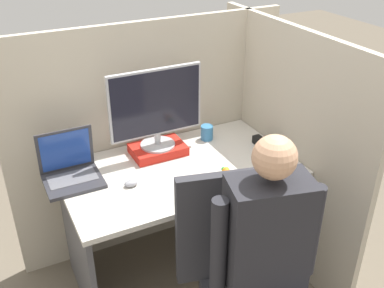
{
  "coord_description": "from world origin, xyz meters",
  "views": [
    {
      "loc": [
        -0.91,
        -1.6,
        2.1
      ],
      "look_at": [
        -0.01,
        0.19,
        1.0
      ],
      "focal_mm": 42.0,
      "sensor_mm": 36.0,
      "label": 1
    }
  ],
  "objects_px": {
    "monitor": "(156,106)",
    "office_chair": "(243,281)",
    "coffee_mug": "(207,133)",
    "carrot_toy": "(231,176)",
    "stapler": "(262,144)",
    "laptop": "(71,171)",
    "paper_box": "(158,149)",
    "person": "(273,260)"
  },
  "relations": [
    {
      "from": "carrot_toy",
      "to": "coffee_mug",
      "type": "height_order",
      "value": "coffee_mug"
    },
    {
      "from": "monitor",
      "to": "laptop",
      "type": "height_order",
      "value": "monitor"
    },
    {
      "from": "stapler",
      "to": "office_chair",
      "type": "relative_size",
      "value": 0.15
    },
    {
      "from": "carrot_toy",
      "to": "person",
      "type": "height_order",
      "value": "person"
    },
    {
      "from": "person",
      "to": "coffee_mug",
      "type": "bearing_deg",
      "value": 75.82
    },
    {
      "from": "paper_box",
      "to": "coffee_mug",
      "type": "bearing_deg",
      "value": 4.88
    },
    {
      "from": "office_chair",
      "to": "paper_box",
      "type": "bearing_deg",
      "value": 92.08
    },
    {
      "from": "stapler",
      "to": "laptop",
      "type": "bearing_deg",
      "value": 172.05
    },
    {
      "from": "stapler",
      "to": "person",
      "type": "xyz_separation_m",
      "value": [
        -0.53,
        -0.85,
        -0.01
      ]
    },
    {
      "from": "office_chair",
      "to": "person",
      "type": "relative_size",
      "value": 0.79
    },
    {
      "from": "paper_box",
      "to": "stapler",
      "type": "bearing_deg",
      "value": -19.69
    },
    {
      "from": "laptop",
      "to": "stapler",
      "type": "bearing_deg",
      "value": -7.95
    },
    {
      "from": "paper_box",
      "to": "office_chair",
      "type": "distance_m",
      "value": 0.96
    },
    {
      "from": "carrot_toy",
      "to": "office_chair",
      "type": "height_order",
      "value": "office_chair"
    },
    {
      "from": "office_chair",
      "to": "person",
      "type": "distance_m",
      "value": 0.28
    },
    {
      "from": "office_chair",
      "to": "coffee_mug",
      "type": "xyz_separation_m",
      "value": [
        0.31,
        0.95,
        0.27
      ]
    },
    {
      "from": "coffee_mug",
      "to": "person",
      "type": "bearing_deg",
      "value": -104.18
    },
    {
      "from": "paper_box",
      "to": "person",
      "type": "height_order",
      "value": "person"
    },
    {
      "from": "laptop",
      "to": "office_chair",
      "type": "height_order",
      "value": "office_chair"
    },
    {
      "from": "paper_box",
      "to": "person",
      "type": "relative_size",
      "value": 0.24
    },
    {
      "from": "monitor",
      "to": "carrot_toy",
      "type": "relative_size",
      "value": 3.79
    },
    {
      "from": "monitor",
      "to": "stapler",
      "type": "height_order",
      "value": "monitor"
    },
    {
      "from": "monitor",
      "to": "office_chair",
      "type": "xyz_separation_m",
      "value": [
        0.03,
        -0.92,
        -0.53
      ]
    },
    {
      "from": "laptop",
      "to": "office_chair",
      "type": "distance_m",
      "value": 1.07
    },
    {
      "from": "laptop",
      "to": "carrot_toy",
      "type": "xyz_separation_m",
      "value": [
        0.77,
        -0.38,
        -0.03
      ]
    },
    {
      "from": "laptop",
      "to": "coffee_mug",
      "type": "height_order",
      "value": "laptop"
    },
    {
      "from": "paper_box",
      "to": "office_chair",
      "type": "xyz_separation_m",
      "value": [
        0.03,
        -0.92,
        -0.25
      ]
    },
    {
      "from": "carrot_toy",
      "to": "laptop",
      "type": "bearing_deg",
      "value": 153.64
    },
    {
      "from": "office_chair",
      "to": "coffee_mug",
      "type": "height_order",
      "value": "office_chair"
    },
    {
      "from": "laptop",
      "to": "stapler",
      "type": "distance_m",
      "value": 1.15
    },
    {
      "from": "person",
      "to": "coffee_mug",
      "type": "relative_size",
      "value": 14.32
    },
    {
      "from": "monitor",
      "to": "stapler",
      "type": "xyz_separation_m",
      "value": [
        0.6,
        -0.22,
        -0.28
      ]
    },
    {
      "from": "paper_box",
      "to": "laptop",
      "type": "height_order",
      "value": "laptop"
    },
    {
      "from": "carrot_toy",
      "to": "office_chair",
      "type": "relative_size",
      "value": 0.14
    },
    {
      "from": "stapler",
      "to": "coffee_mug",
      "type": "relative_size",
      "value": 1.69
    },
    {
      "from": "stapler",
      "to": "person",
      "type": "height_order",
      "value": "person"
    },
    {
      "from": "monitor",
      "to": "coffee_mug",
      "type": "xyz_separation_m",
      "value": [
        0.35,
        0.03,
        -0.26
      ]
    },
    {
      "from": "paper_box",
      "to": "coffee_mug",
      "type": "relative_size",
      "value": 3.37
    },
    {
      "from": "office_chair",
      "to": "carrot_toy",
      "type": "bearing_deg",
      "value": 66.49
    },
    {
      "from": "person",
      "to": "stapler",
      "type": "bearing_deg",
      "value": 58.04
    },
    {
      "from": "carrot_toy",
      "to": "person",
      "type": "xyz_separation_m",
      "value": [
        -0.17,
        -0.63,
        -0.01
      ]
    },
    {
      "from": "paper_box",
      "to": "coffee_mug",
      "type": "xyz_separation_m",
      "value": [
        0.35,
        0.03,
        0.02
      ]
    }
  ]
}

